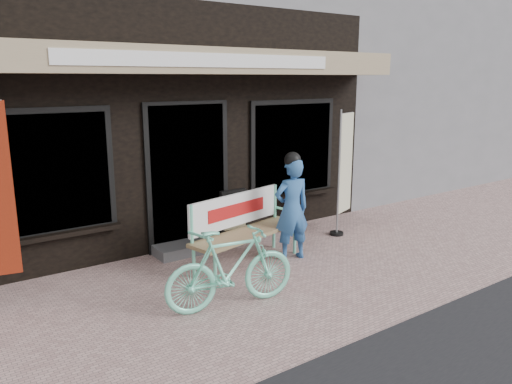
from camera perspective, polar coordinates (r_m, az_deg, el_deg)
ground at (r=6.20m, az=1.15°, el=-11.11°), size 70.00×70.00×0.00m
storefront at (r=10.12m, az=-16.18°, el=15.05°), size 7.00×6.77×6.00m
neighbor_right_near at (r=15.55m, az=15.08°, el=13.48°), size 10.00×7.00×5.60m
bench at (r=6.86m, az=-1.56°, el=-3.64°), size 1.85×0.84×0.97m
person at (r=7.01m, az=4.11°, el=-1.74°), size 0.58×0.43×1.54m
bicycle at (r=5.62m, az=-2.90°, el=-8.68°), size 1.58×0.67×0.92m
nobori_cream at (r=8.29m, az=10.04°, el=2.50°), size 0.60×0.33×2.05m
menu_stand at (r=7.66m, az=-2.58°, el=-2.86°), size 0.44×0.12×0.87m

